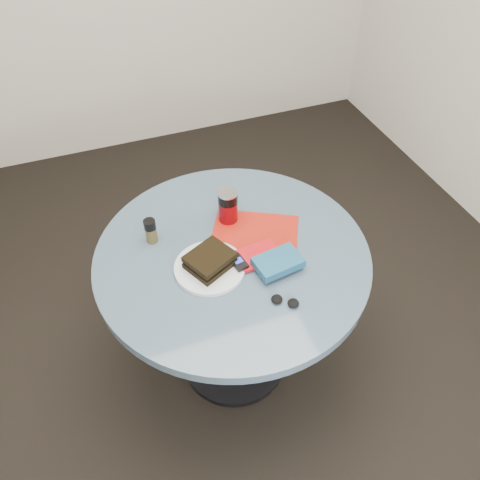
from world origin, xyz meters
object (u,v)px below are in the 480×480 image
object	(u,v)px
soda_can	(228,207)
red_book	(258,256)
pepper_grinder	(151,231)
novel	(278,262)
sandwich	(210,260)
mp3_player	(238,262)
plate	(210,268)
magazine	(255,234)
headphones	(285,301)
table	(233,281)

from	to	relation	value
soda_can	red_book	world-z (taller)	soda_can
pepper_grinder	novel	world-z (taller)	pepper_grinder
sandwich	mp3_player	bearing A→B (deg)	-15.90
plate	novel	bearing A→B (deg)	-20.17
soda_can	novel	size ratio (longest dim) A/B	0.86
magazine	novel	xyz separation A→B (m)	(0.01, -0.19, 0.03)
soda_can	headphones	size ratio (longest dim) A/B	1.42
table	magazine	distance (m)	0.21
mp3_player	headphones	size ratio (longest dim) A/B	0.84
table	magazine	size ratio (longest dim) A/B	3.15
table	soda_can	distance (m)	0.29
magazine	novel	world-z (taller)	novel
soda_can	pepper_grinder	size ratio (longest dim) A/B	1.39
plate	magazine	bearing A→B (deg)	26.36
pepper_grinder	mp3_player	xyz separation A→B (m)	(0.25, -0.23, -0.03)
soda_can	magazine	world-z (taller)	soda_can
table	mp3_player	xyz separation A→B (m)	(-0.00, -0.08, 0.19)
table	headphones	xyz separation A→B (m)	(0.08, -0.28, 0.17)
pepper_grinder	mp3_player	size ratio (longest dim) A/B	1.22
magazine	red_book	xyz separation A→B (m)	(-0.03, -0.11, 0.01)
table	sandwich	world-z (taller)	sandwich
pepper_grinder	headphones	size ratio (longest dim) A/B	1.02
table	plate	world-z (taller)	plate
table	novel	distance (m)	0.27
magazine	mp3_player	world-z (taller)	mp3_player
pepper_grinder	headphones	bearing A→B (deg)	-51.92
sandwich	table	bearing A→B (deg)	26.05
soda_can	mp3_player	world-z (taller)	soda_can
plate	red_book	bearing A→B (deg)	-2.78
table	red_book	world-z (taller)	red_book
pepper_grinder	magazine	distance (m)	0.38
sandwich	headphones	world-z (taller)	sandwich
table	red_book	size ratio (longest dim) A/B	6.35
table	pepper_grinder	world-z (taller)	pepper_grinder
sandwich	pepper_grinder	xyz separation A→B (m)	(-0.16, 0.21, 0.01)
headphones	soda_can	bearing A→B (deg)	95.25
table	plate	size ratio (longest dim) A/B	4.01
soda_can	magazine	distance (m)	0.15
mp3_player	plate	bearing A→B (deg)	166.33
table	plate	bearing A→B (deg)	-153.21
table	sandwich	distance (m)	0.23
red_book	mp3_player	xyz separation A→B (m)	(-0.08, -0.02, 0.01)
red_book	novel	distance (m)	0.09
plate	mp3_player	distance (m)	0.10
plate	red_book	xyz separation A→B (m)	(0.18, -0.01, 0.00)
soda_can	table	bearing A→B (deg)	-104.53
novel	headphones	bearing A→B (deg)	-112.44
plate	red_book	world-z (taller)	red_book
sandwich	novel	distance (m)	0.23
soda_can	red_book	size ratio (longest dim) A/B	0.88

